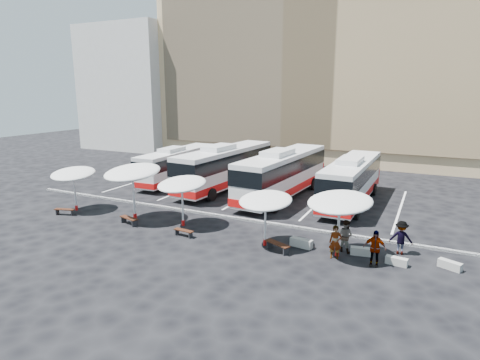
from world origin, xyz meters
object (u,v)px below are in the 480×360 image
at_px(bus_0, 178,164).
at_px(wood_bench_0, 65,210).
at_px(bus_1, 226,166).
at_px(sunshade_3, 266,201).
at_px(passenger_2, 375,248).
at_px(bus_2, 283,172).
at_px(sunshade_1, 132,172).
at_px(sunshade_4, 340,202).
at_px(conc_bench_1, 361,251).
at_px(conc_bench_0, 301,243).
at_px(conc_bench_2, 397,261).
at_px(passenger_1, 345,236).
at_px(wood_bench_1, 129,219).
at_px(wood_bench_3, 278,245).
at_px(sunshade_0, 73,174).
at_px(conc_bench_3, 450,265).
at_px(wood_bench_2, 184,231).
at_px(bus_3, 352,179).
at_px(sunshade_2, 182,184).
at_px(passenger_3, 401,238).
at_px(passenger_0, 335,242).

bearing_deg(bus_0, wood_bench_0, -97.10).
distance_m(bus_1, wood_bench_0, 13.97).
height_order(sunshade_3, passenger_2, sunshade_3).
bearing_deg(bus_2, sunshade_1, -120.48).
height_order(sunshade_4, conc_bench_1, sunshade_4).
bearing_deg(conc_bench_0, conc_bench_2, -1.96).
distance_m(bus_2, passenger_1, 11.97).
bearing_deg(sunshade_1, bus_0, 109.97).
height_order(sunshade_4, wood_bench_1, sunshade_4).
relative_size(sunshade_1, wood_bench_3, 2.57).
distance_m(bus_0, conc_bench_0, 19.33).
relative_size(sunshade_0, sunshade_4, 0.91).
height_order(sunshade_4, passenger_2, sunshade_4).
bearing_deg(conc_bench_2, conc_bench_3, 14.92).
bearing_deg(sunshade_4, passenger_1, 72.67).
xyz_separation_m(wood_bench_0, wood_bench_2, (10.11, 0.12, -0.03)).
distance_m(bus_3, sunshade_2, 13.70).
bearing_deg(wood_bench_0, conc_bench_2, 3.71).
bearing_deg(passenger_3, bus_2, -42.35).
relative_size(sunshade_3, passenger_1, 1.78).
relative_size(bus_0, bus_2, 0.84).
relative_size(conc_bench_0, conc_bench_1, 1.12).
relative_size(wood_bench_2, passenger_1, 0.74).
height_order(sunshade_1, sunshade_2, sunshade_1).
distance_m(conc_bench_3, passenger_0, 5.69).
xyz_separation_m(bus_3, sunshade_2, (-8.94, -10.35, 0.88)).
relative_size(bus_3, conc_bench_0, 9.31).
xyz_separation_m(bus_0, conc_bench_0, (15.92, -10.86, -1.54)).
bearing_deg(sunshade_4, sunshade_3, -175.52).
xyz_separation_m(wood_bench_3, passenger_2, (5.09, 0.37, 0.58)).
bearing_deg(passenger_1, wood_bench_1, 23.99).
distance_m(bus_0, conc_bench_2, 23.83).
height_order(sunshade_3, wood_bench_3, sunshade_3).
bearing_deg(conc_bench_0, sunshade_0, -178.62).
relative_size(sunshade_0, conc_bench_0, 3.13).
distance_m(passenger_0, passenger_1, 1.16).
relative_size(passenger_0, passenger_1, 0.98).
relative_size(sunshade_1, sunshade_4, 0.95).
height_order(bus_1, passenger_3, bus_1).
bearing_deg(passenger_2, bus_2, 124.51).
height_order(bus_0, sunshade_0, bus_0).
relative_size(sunshade_1, passenger_2, 2.20).
distance_m(wood_bench_1, conc_bench_0, 11.64).
xyz_separation_m(passenger_1, passenger_2, (1.72, -1.23, 0.04)).
distance_m(bus_0, sunshade_1, 11.94).
bearing_deg(wood_bench_1, conc_bench_0, 6.04).
relative_size(bus_2, sunshade_4, 2.96).
xyz_separation_m(bus_2, wood_bench_3, (3.77, -11.13, -1.73)).
bearing_deg(conc_bench_0, wood_bench_3, -129.97).
height_order(bus_0, bus_1, bus_1).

